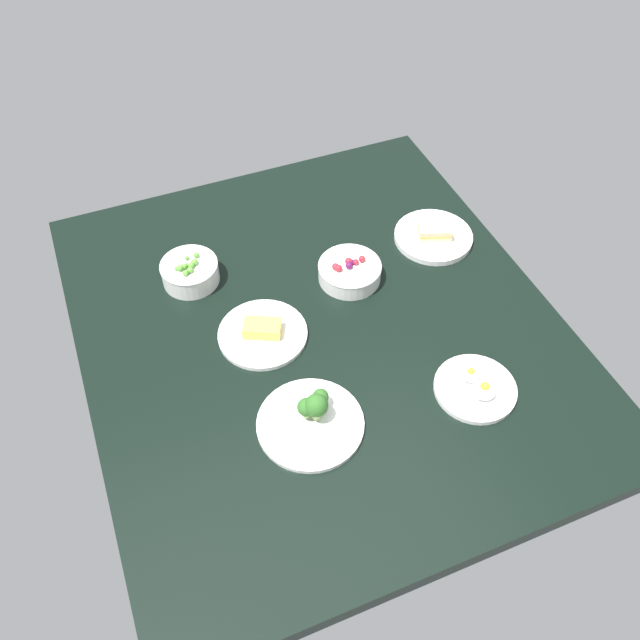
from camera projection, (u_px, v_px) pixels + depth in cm
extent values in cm
cube|color=black|center=(320.00, 331.00, 153.09)|extent=(118.35, 104.41, 4.00)
cylinder|color=white|center=(475.00, 389.00, 139.62)|extent=(17.21, 17.21, 1.19)
torus|color=#B7B7BC|center=(476.00, 387.00, 139.17)|extent=(15.64, 15.64, 0.50)
ellipsoid|color=white|center=(470.00, 374.00, 139.87)|extent=(4.07, 4.07, 2.24)
sphere|color=yellow|center=(471.00, 372.00, 139.11)|extent=(1.63, 1.63, 1.63)
ellipsoid|color=white|center=(484.00, 390.00, 136.98)|extent=(4.98, 4.98, 2.74)
sphere|color=yellow|center=(485.00, 387.00, 136.05)|extent=(1.99, 1.99, 1.99)
cylinder|color=white|center=(190.00, 273.00, 159.00)|extent=(13.43, 13.43, 5.13)
torus|color=white|center=(189.00, 265.00, 157.06)|extent=(13.70, 13.70, 0.80)
sphere|color=#599E38|center=(190.00, 270.00, 154.93)|extent=(1.47, 1.47, 1.47)
sphere|color=#599E38|center=(185.00, 273.00, 154.28)|extent=(1.45, 1.45, 1.45)
sphere|color=#599E38|center=(187.00, 265.00, 156.32)|extent=(1.02, 1.02, 1.02)
sphere|color=#599E38|center=(191.00, 265.00, 155.87)|extent=(1.50, 1.50, 1.50)
sphere|color=#599E38|center=(176.00, 269.00, 155.49)|extent=(1.07, 1.07, 1.07)
sphere|color=#599E38|center=(184.00, 266.00, 155.78)|extent=(1.38, 1.38, 1.38)
sphere|color=#599E38|center=(187.00, 258.00, 157.80)|extent=(1.08, 1.08, 1.08)
sphere|color=#599E38|center=(196.00, 255.00, 158.24)|extent=(1.38, 1.38, 1.38)
sphere|color=#599E38|center=(195.00, 262.00, 156.57)|extent=(1.60, 1.60, 1.60)
sphere|color=#599E38|center=(180.00, 268.00, 155.30)|extent=(1.57, 1.57, 1.57)
cylinder|color=white|center=(350.00, 272.00, 159.83)|extent=(14.91, 14.91, 4.11)
torus|color=white|center=(350.00, 266.00, 158.27)|extent=(15.12, 15.12, 0.80)
sphere|color=#59144C|center=(349.00, 265.00, 157.20)|extent=(1.66, 1.66, 1.66)
sphere|color=#B2232D|center=(349.00, 261.00, 158.09)|extent=(1.75, 1.75, 1.75)
sphere|color=#59144C|center=(351.00, 262.00, 158.10)|extent=(1.45, 1.45, 1.45)
sphere|color=#B2232D|center=(336.00, 267.00, 156.95)|extent=(1.67, 1.67, 1.67)
sphere|color=#B2232D|center=(356.00, 262.00, 158.08)|extent=(1.48, 1.48, 1.48)
sphere|color=#B2232D|center=(362.00, 259.00, 158.71)|extent=(1.59, 1.59, 1.59)
sphere|color=#B2232D|center=(339.00, 268.00, 156.58)|extent=(1.72, 1.72, 1.72)
cylinder|color=white|center=(310.00, 424.00, 134.11)|extent=(21.62, 21.62, 1.05)
torus|color=#B7B7BC|center=(310.00, 423.00, 133.71)|extent=(19.53, 19.53, 0.50)
cylinder|color=#9EBC72|center=(321.00, 403.00, 135.67)|extent=(1.15, 1.15, 1.91)
sphere|color=#2D6023|center=(321.00, 396.00, 134.01)|extent=(3.27, 3.27, 3.27)
cylinder|color=#9EBC72|center=(316.00, 414.00, 133.41)|extent=(1.65, 1.65, 2.71)
sphere|color=#2D6023|center=(316.00, 405.00, 131.04)|extent=(4.72, 4.72, 4.72)
cylinder|color=#9EBC72|center=(307.00, 414.00, 133.81)|extent=(1.32, 1.32, 2.06)
sphere|color=#2D6023|center=(307.00, 407.00, 131.96)|extent=(3.76, 3.76, 3.76)
cylinder|color=white|center=(263.00, 334.00, 149.30)|extent=(19.95, 19.95, 1.09)
torus|color=#B7B7BC|center=(263.00, 332.00, 148.89)|extent=(18.05, 18.05, 0.50)
cube|color=#F2D14C|center=(262.00, 328.00, 147.80)|extent=(7.92, 9.49, 2.87)
cylinder|color=white|center=(433.00, 237.00, 169.86)|extent=(19.72, 19.72, 1.55)
torus|color=#B7B7BC|center=(434.00, 234.00, 169.27)|extent=(17.85, 17.85, 0.50)
cube|color=beige|center=(434.00, 233.00, 168.82)|extent=(8.54, 9.56, 1.20)
cube|color=#E5B24C|center=(434.00, 230.00, 168.06)|extent=(8.54, 9.56, 0.80)
cube|color=beige|center=(435.00, 227.00, 167.30)|extent=(8.54, 9.56, 1.20)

